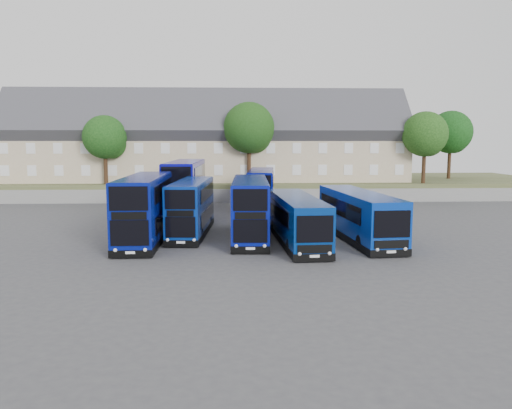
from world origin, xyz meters
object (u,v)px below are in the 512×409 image
object	(u,v)px
dd_front_left	(145,210)
tree_east	(426,136)
dd_front_mid	(191,209)
coach_east_a	(297,220)
tree_west	(106,139)
tree_mid	(250,130)
tree_far	(451,134)

from	to	relation	value
dd_front_left	tree_east	size ratio (longest dim) A/B	1.36
dd_front_mid	tree_east	world-z (taller)	tree_east
coach_east_a	tree_west	bearing A→B (deg)	124.71
dd_front_mid	tree_mid	size ratio (longest dim) A/B	1.08
dd_front_mid	tree_west	size ratio (longest dim) A/B	1.29
dd_front_mid	tree_west	world-z (taller)	tree_west
tree_mid	tree_far	world-z (taller)	tree_mid
dd_front_left	tree_far	bearing A→B (deg)	40.08
tree_mid	tree_east	world-z (taller)	tree_mid
tree_west	tree_east	bearing A→B (deg)	0.00
dd_front_mid	tree_mid	xyz separation A→B (m)	(4.94, 20.73, 6.16)
dd_front_left	dd_front_mid	xyz separation A→B (m)	(2.97, 2.21, -0.25)
coach_east_a	tree_mid	world-z (taller)	tree_mid
tree_east	tree_far	world-z (taller)	tree_far
tree_far	tree_mid	bearing A→B (deg)	-165.96
dd_front_mid	dd_front_left	bearing A→B (deg)	-139.88
tree_west	tree_far	world-z (taller)	tree_far
tree_mid	dd_front_left	bearing A→B (deg)	-109.03
tree_west	tree_far	distance (m)	42.58
dd_front_mid	tree_west	xyz separation A→B (m)	(-11.06, 20.23, 5.15)
tree_far	tree_east	bearing A→B (deg)	-130.60
dd_front_left	tree_east	world-z (taller)	tree_east
tree_west	tree_east	xyz separation A→B (m)	(36.00, 0.00, 0.34)
tree_east	tree_far	size ratio (longest dim) A/B	0.94
tree_west	tree_east	world-z (taller)	tree_east
tree_mid	tree_west	bearing A→B (deg)	-178.21
dd_front_left	coach_east_a	bearing A→B (deg)	-7.41
dd_front_left	coach_east_a	xyz separation A→B (m)	(10.26, -1.17, -0.63)
dd_front_left	dd_front_mid	distance (m)	3.71
dd_front_mid	tree_west	bearing A→B (deg)	122.09
coach_east_a	tree_east	world-z (taller)	tree_east
dd_front_left	tree_east	xyz separation A→B (m)	(27.91, 22.45, 5.24)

